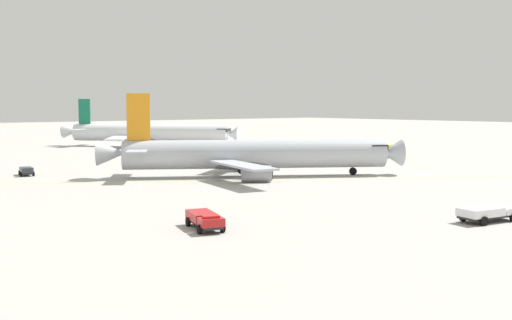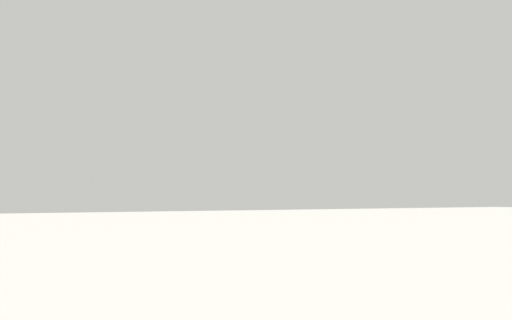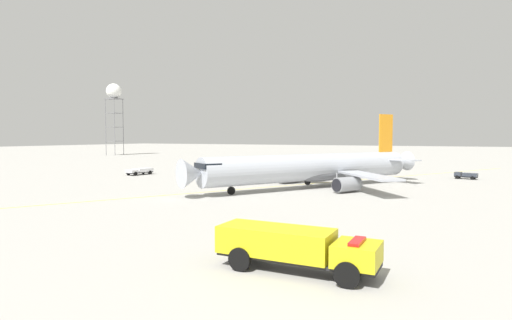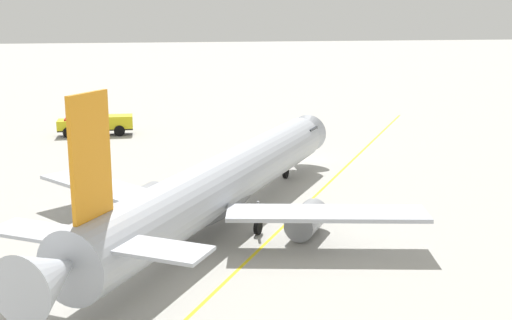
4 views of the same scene
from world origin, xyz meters
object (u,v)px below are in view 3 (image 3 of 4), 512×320
ops_pickup_truck (242,166)px  airliner_main (315,168)px  pushback_tug_truck (140,171)px  baggage_truck_truck (466,175)px  radar_tower (114,94)px  fire_tender_truck (293,245)px

ops_pickup_truck → airliner_main: bearing=152.5°
pushback_tug_truck → airliner_main: bearing=93.0°
baggage_truck_truck → radar_tower: (-133.47, 46.51, 25.32)m
radar_tower → airliner_main: bearing=-32.4°
ops_pickup_truck → radar_tower: radar_tower is taller
pushback_tug_truck → radar_tower: (-73.18, 66.50, 25.22)m
airliner_main → pushback_tug_truck: size_ratio=6.69×
baggage_truck_truck → airliner_main: bearing=61.7°
airliner_main → baggage_truck_truck: 32.73m
fire_tender_truck → pushback_tug_truck: size_ratio=1.63×
radar_tower → ops_pickup_truck: bearing=-28.0°
pushback_tug_truck → radar_tower: 102.05m
fire_tender_truck → pushback_tug_truck: bearing=138.9°
pushback_tug_truck → radar_tower: radar_tower is taller
pushback_tug_truck → baggage_truck_truck: size_ratio=1.43×
ops_pickup_truck → radar_tower: size_ratio=0.18×
baggage_truck_truck → fire_tender_truck: bearing=93.2°
airliner_main → pushback_tug_truck: bearing=-65.2°
radar_tower → fire_tender_truck: bearing=-41.7°
airliner_main → ops_pickup_truck: (-26.49, 25.76, -2.19)m
fire_tender_truck → pushback_tug_truck: 66.61m
ops_pickup_truck → radar_tower: (-85.84, 45.63, 25.23)m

